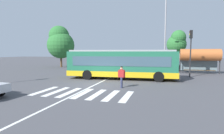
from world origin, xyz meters
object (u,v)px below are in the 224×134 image
Objects in this scene: twin_arm_street_lamp at (165,25)px; parked_car_black at (177,65)px; traffic_light_far_corner at (191,46)px; parked_car_silver at (161,65)px; parked_car_white at (144,65)px; parked_car_champagne at (128,64)px; pedestrian_crossing_street at (122,76)px; parked_car_red at (112,64)px; background_tree_right at (177,43)px; city_transit_bus at (121,64)px; background_tree_left at (60,42)px; bus_stop_shelter at (200,55)px; parked_car_teal at (97,64)px.

parked_car_black is at bearing 71.09° from twin_arm_street_lamp.
twin_arm_street_lamp is at bearing 135.75° from traffic_light_far_corner.
parked_car_white is at bearing -175.87° from parked_car_silver.
parked_car_champagne and parked_car_black have the same top height.
parked_car_silver is (2.82, 16.33, -0.20)m from pedestrian_crossing_street.
parked_car_champagne is at bearing 175.66° from parked_car_white.
parked_car_silver is (8.17, 0.36, 0.00)m from parked_car_red.
background_tree_right is at bearing 11.94° from parked_car_champagne.
parked_car_red is 0.97× the size of parked_car_silver.
background_tree_left is (-14.41, 11.36, 3.06)m from city_transit_bus.
parked_car_red and parked_car_white have the same top height.
background_tree_left is at bearing -179.73° from parked_car_red.
parked_car_red is 8.18m from parked_car_silver.
parked_car_red is 10.63m from parked_car_black.
bus_stop_shelter is (2.49, -4.27, 1.65)m from parked_car_black.
traffic_light_far_corner is at bearing -20.36° from background_tree_left.
bus_stop_shelter is at bearing -41.39° from parked_car_silver.
bus_stop_shelter is 0.75× the size of background_tree_right.
background_tree_left reaches higher than traffic_light_far_corner.
background_tree_left is (-15.49, 15.92, 3.68)m from pedestrian_crossing_street.
background_tree_right is (0.05, 1.77, 3.66)m from parked_car_black.
parked_car_white is 10.50m from traffic_light_far_corner.
pedestrian_crossing_street reaches higher than parked_car_red.
parked_car_black is at bearing 120.25° from bus_stop_shelter.
pedestrian_crossing_street is 0.38× the size of parked_car_red.
parked_car_teal is 0.94× the size of bus_stop_shelter.
parked_car_black is 0.44× the size of twin_arm_street_lamp.
background_tree_left reaches higher than parked_car_silver.
bus_stop_shelter is at bearing 57.05° from pedestrian_crossing_street.
background_tree_left is (-15.61, -0.21, 3.89)m from parked_car_white.
parked_car_white is at bearing 151.41° from bus_stop_shelter.
background_tree_right is (5.19, 1.88, 3.66)m from parked_car_white.
parked_car_black is (5.27, 16.24, -0.20)m from pedestrian_crossing_street.
city_transit_bus is at bearing -154.80° from traffic_light_far_corner.
parked_car_teal and parked_car_white have the same top height.
parked_car_teal is 10.88m from parked_car_silver.
parked_car_champagne is 8.90m from background_tree_right.
bus_stop_shelter reaches higher than parked_car_red.
twin_arm_street_lamp reaches higher than parked_car_silver.
parked_car_champagne is at bearing 99.08° from pedestrian_crossing_street.
parked_car_white is 8.44m from twin_arm_street_lamp.
pedestrian_crossing_street is 0.38× the size of parked_car_white.
parked_car_teal is at bearing 166.08° from bus_stop_shelter.
traffic_light_far_corner reaches higher than bus_stop_shelter.
parked_car_white is at bearing 125.90° from traffic_light_far_corner.
city_transit_bus is 12.42m from parked_car_silver.
parked_car_silver is 9.42m from traffic_light_far_corner.
bus_stop_shelter is at bearing 39.98° from city_transit_bus.
bus_stop_shelter is 6.02m from twin_arm_street_lamp.
city_transit_bus reaches higher than parked_car_teal.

